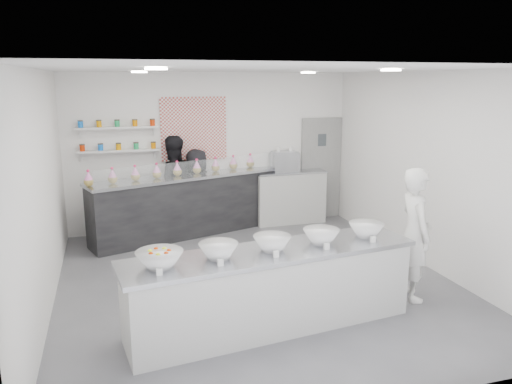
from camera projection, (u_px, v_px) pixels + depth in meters
floor at (256, 282)px, 7.22m from camera, size 6.00×6.00×0.00m
ceiling at (256, 69)px, 6.56m from camera, size 6.00×6.00×0.00m
back_wall at (212, 151)px, 9.69m from camera, size 5.50×0.00×5.50m
left_wall at (42, 194)px, 6.12m from camera, size 0.00×6.00×6.00m
right_wall at (427, 171)px, 7.66m from camera, size 0.00×6.00×6.00m
back_door at (321, 169)px, 10.41m from camera, size 0.88×0.04×2.10m
pattern_panel at (194, 129)px, 9.47m from camera, size 1.25×0.03×1.20m
jar_shelf_lower at (119, 151)px, 9.09m from camera, size 1.45×0.22×0.04m
jar_shelf_upper at (117, 128)px, 8.99m from camera, size 1.45×0.22×0.04m
preserve_jars at (118, 135)px, 9.01m from camera, size 1.45×0.10×0.56m
downlight_0 at (156, 69)px, 5.24m from camera, size 0.24×0.24×0.02m
downlight_1 at (391, 70)px, 6.02m from camera, size 0.24×0.24×0.02m
downlight_2 at (139, 72)px, 7.67m from camera, size 0.24×0.24×0.02m
downlight_3 at (308, 73)px, 8.45m from camera, size 0.24×0.24×0.02m
prep_counter at (272, 289)px, 5.83m from camera, size 3.56×1.21×0.95m
back_bar at (188, 205)px, 9.32m from camera, size 3.74×1.78×1.15m
sneeze_guard at (195, 169)px, 8.90m from camera, size 3.48×1.13×0.31m
espresso_ledge at (290, 197)px, 10.13m from camera, size 1.43×0.46×1.07m
espresso_machine at (285, 162)px, 9.94m from camera, size 0.51×0.36×0.39m
cup_stacks at (283, 164)px, 9.94m from camera, size 0.24×0.24×0.31m
prep_bowls at (272, 243)px, 5.71m from camera, size 3.08×0.90×0.17m
label_cards at (282, 264)px, 5.20m from camera, size 2.66×0.04×0.07m
cookie_bags at (187, 167)px, 9.17m from camera, size 3.63×1.30×0.28m
woman_prep at (415, 234)px, 6.54m from camera, size 0.54×0.71×1.77m
staff_left at (173, 185)px, 9.41m from camera, size 0.96×0.78×1.85m
staff_right at (197, 190)px, 9.57m from camera, size 0.85×0.63×1.59m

